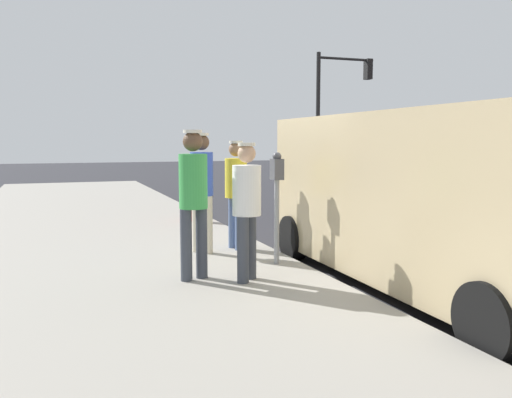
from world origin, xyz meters
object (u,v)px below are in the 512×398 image
at_px(pedestrian_in_white, 247,203).
at_px(pedestrian_in_yellow, 236,188).
at_px(parked_van, 432,196).
at_px(pedestrian_in_blue, 202,184).
at_px(parking_meter_near, 277,189).
at_px(fire_hydrant, 194,201).
at_px(traffic_light_corner, 337,97).
at_px(pedestrian_in_green, 193,194).

bearing_deg(pedestrian_in_white, pedestrian_in_yellow, -104.52).
bearing_deg(pedestrian_in_yellow, parked_van, 124.26).
bearing_deg(pedestrian_in_blue, pedestrian_in_yellow, -171.15).
bearing_deg(parked_van, parking_meter_near, -41.36).
xyz_separation_m(parking_meter_near, fire_hydrant, (0.10, -4.24, -0.61)).
height_order(parking_meter_near, traffic_light_corner, traffic_light_corner).
bearing_deg(traffic_light_corner, parking_meter_near, 58.12).
relative_size(parking_meter_near, parked_van, 0.29).
bearing_deg(parked_van, traffic_light_corner, -114.34).
distance_m(parking_meter_near, parked_van, 2.00).
distance_m(pedestrian_in_white, pedestrian_in_blue, 1.80).
bearing_deg(parked_van, pedestrian_in_green, -17.89).
distance_m(pedestrian_in_yellow, pedestrian_in_blue, 0.57).
xyz_separation_m(parking_meter_near, pedestrian_in_white, (0.68, 0.72, -0.09)).
relative_size(parking_meter_near, pedestrian_in_green, 0.84).
xyz_separation_m(parked_van, fire_hydrant, (1.60, -5.56, -0.59)).
xyz_separation_m(pedestrian_in_green, pedestrian_in_blue, (-0.50, -1.51, -0.01)).
xyz_separation_m(pedestrian_in_blue, parked_van, (-2.26, 2.40, -0.03)).
bearing_deg(parking_meter_near, fire_hydrant, -88.65).
distance_m(pedestrian_in_green, pedestrian_in_yellow, 1.92).
bearing_deg(parking_meter_near, pedestrian_in_green, 18.88).
relative_size(pedestrian_in_yellow, parked_van, 0.32).
xyz_separation_m(parking_meter_near, parked_van, (-1.50, 1.32, -0.03)).
distance_m(pedestrian_in_yellow, traffic_light_corner, 13.91).
height_order(parked_van, fire_hydrant, parked_van).
height_order(pedestrian_in_white, pedestrian_in_blue, pedestrian_in_blue).
bearing_deg(fire_hydrant, pedestrian_in_yellow, 88.22).
bearing_deg(parking_meter_near, traffic_light_corner, -121.88).
bearing_deg(fire_hydrant, pedestrian_in_white, 83.29).
xyz_separation_m(pedestrian_in_white, pedestrian_in_green, (0.57, -0.29, 0.10)).
height_order(pedestrian_in_blue, fire_hydrant, pedestrian_in_blue).
bearing_deg(pedestrian_in_white, pedestrian_in_blue, -87.62).
bearing_deg(traffic_light_corner, fire_hydrant, 46.22).
relative_size(pedestrian_in_blue, traffic_light_corner, 0.34).
bearing_deg(pedestrian_in_yellow, traffic_light_corner, -125.15).
relative_size(pedestrian_in_white, pedestrian_in_yellow, 0.99).
xyz_separation_m(pedestrian_in_blue, fire_hydrant, (-0.66, -3.16, -0.61)).
relative_size(pedestrian_in_blue, fire_hydrant, 2.08).
bearing_deg(traffic_light_corner, pedestrian_in_blue, 53.18).
height_order(pedestrian_in_green, pedestrian_in_yellow, pedestrian_in_green).
relative_size(pedestrian_in_green, parked_van, 0.34).
bearing_deg(parked_van, pedestrian_in_blue, -46.75).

